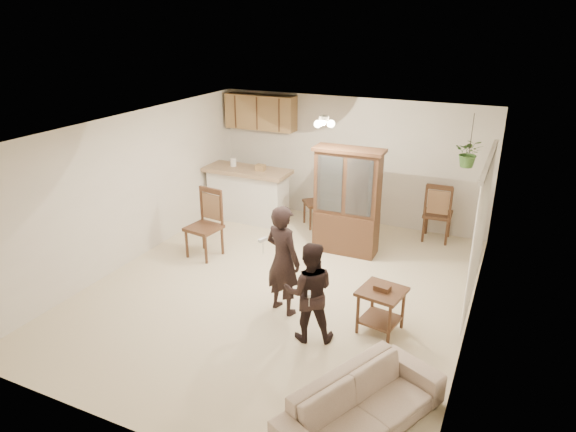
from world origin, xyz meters
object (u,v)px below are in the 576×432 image
at_px(sofa, 363,398).
at_px(chair_hutch_left, 317,211).
at_px(chair_hutch_right, 437,223).
at_px(chair_bar, 204,238).
at_px(adult, 283,253).
at_px(china_hutch, 347,202).
at_px(side_table, 381,310).
at_px(child, 309,292).

height_order(sofa, chair_hutch_left, chair_hutch_left).
distance_m(chair_hutch_left, chair_hutch_right, 2.31).
bearing_deg(chair_hutch_right, chair_bar, 31.69).
height_order(chair_bar, chair_hutch_right, chair_bar).
relative_size(sofa, adult, 1.04).
xyz_separation_m(sofa, adult, (-1.69, 1.69, 0.53)).
height_order(china_hutch, side_table, china_hutch).
xyz_separation_m(adult, china_hutch, (0.16, 2.26, 0.03)).
relative_size(adult, chair_hutch_right, 1.57).
relative_size(adult, child, 1.33).
relative_size(china_hutch, chair_hutch_right, 1.65).
xyz_separation_m(chair_bar, chair_hutch_right, (3.55, 2.43, -0.01)).
bearing_deg(chair_hutch_right, side_table, 84.85).
relative_size(chair_bar, chair_hutch_left, 1.09).
distance_m(china_hutch, side_table, 2.57).
bearing_deg(child, chair_hutch_left, -91.60).
distance_m(adult, chair_hutch_right, 3.84).
bearing_deg(adult, chair_hutch_right, -95.19).
bearing_deg(chair_hutch_right, chair_hutch_left, 4.81).
xyz_separation_m(adult, chair_hutch_right, (1.54, 3.47, -0.58)).
distance_m(china_hutch, chair_bar, 2.56).
bearing_deg(side_table, adult, -176.61).
height_order(sofa, china_hutch, china_hutch).
height_order(chair_hutch_left, chair_hutch_right, chair_hutch_right).
bearing_deg(side_table, sofa, -80.46).
distance_m(sofa, chair_bar, 4.60).
relative_size(sofa, side_table, 2.76).
xyz_separation_m(china_hutch, chair_hutch_left, (-0.91, 0.91, -0.63)).
distance_m(side_table, chair_bar, 3.54).
bearing_deg(adult, child, 160.63).
bearing_deg(chair_bar, adult, -19.64).
distance_m(side_table, chair_hutch_left, 3.76).
xyz_separation_m(china_hutch, side_table, (1.23, -2.17, -0.61)).
height_order(sofa, side_table, sofa).
bearing_deg(chair_hutch_left, child, -19.83).
height_order(adult, child, adult).
bearing_deg(child, sofa, 109.90).
distance_m(sofa, side_table, 1.80).
xyz_separation_m(adult, side_table, (1.39, 0.08, -0.58)).
distance_m(child, chair_hutch_right, 4.06).
distance_m(sofa, chair_hutch_right, 5.16).
xyz_separation_m(sofa, chair_hutch_right, (-0.15, 5.16, -0.04)).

